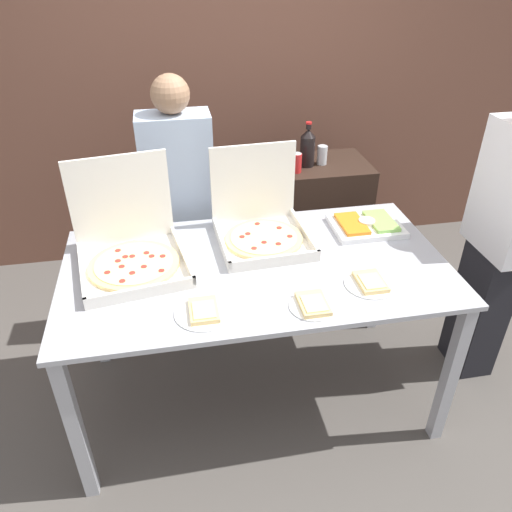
{
  "coord_description": "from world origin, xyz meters",
  "views": [
    {
      "loc": [
        -0.37,
        -1.96,
        2.22
      ],
      "look_at": [
        0.0,
        0.0,
        0.94
      ],
      "focal_mm": 35.0,
      "sensor_mm": 36.0,
      "label": 1
    }
  ],
  "objects": [
    {
      "name": "buffet_table",
      "position": [
        0.0,
        0.0,
        0.78
      ],
      "size": [
        1.84,
        1.0,
        0.89
      ],
      "color": "#A8AAB2",
      "rests_on": "ground_plane"
    },
    {
      "name": "ground_plane",
      "position": [
        0.0,
        0.0,
        0.0
      ],
      "size": [
        16.0,
        16.0,
        0.0
      ],
      "primitive_type": "plane",
      "color": "#514C47"
    },
    {
      "name": "person_guest_plaid",
      "position": [
        -0.32,
        0.7,
        0.85
      ],
      "size": [
        0.4,
        0.22,
        1.63
      ],
      "rotation": [
        0.0,
        0.0,
        3.14
      ],
      "color": "black",
      "rests_on": "ground_plane"
    },
    {
      "name": "paper_plate_front_center",
      "position": [
        0.48,
        -0.25,
        0.9
      ],
      "size": [
        0.24,
        0.24,
        0.03
      ],
      "color": "white",
      "rests_on": "buffet_table"
    },
    {
      "name": "pizza_box_far_left",
      "position": [
        0.07,
        0.24,
        0.97
      ],
      "size": [
        0.47,
        0.49,
        0.45
      ],
      "rotation": [
        0.0,
        0.0,
        0.05
      ],
      "color": "silver",
      "rests_on": "buffet_table"
    },
    {
      "name": "paper_plate_front_left",
      "position": [
        0.18,
        -0.36,
        0.9
      ],
      "size": [
        0.21,
        0.21,
        0.03
      ],
      "color": "white",
      "rests_on": "buffet_table"
    },
    {
      "name": "veggie_tray",
      "position": [
        0.65,
        0.24,
        0.91
      ],
      "size": [
        0.37,
        0.29,
        0.05
      ],
      "color": "white",
      "rests_on": "buffet_table"
    },
    {
      "name": "brick_wall_behind",
      "position": [
        0.0,
        1.7,
        1.4
      ],
      "size": [
        10.0,
        0.06,
        2.8
      ],
      "color": "brown",
      "rests_on": "ground_plane"
    },
    {
      "name": "pizza_box_far_right",
      "position": [
        -0.58,
        0.12,
        0.97
      ],
      "size": [
        0.56,
        0.57,
        0.48
      ],
      "rotation": [
        0.0,
        0.0,
        0.16
      ],
      "color": "silver",
      "rests_on": "buffet_table"
    },
    {
      "name": "soda_can_silver",
      "position": [
        0.63,
        1.0,
        1.02
      ],
      "size": [
        0.07,
        0.07,
        0.12
      ],
      "color": "silver",
      "rests_on": "sideboard_podium"
    },
    {
      "name": "soda_can_colored",
      "position": [
        0.43,
        0.9,
        1.02
      ],
      "size": [
        0.07,
        0.07,
        0.12
      ],
      "color": "red",
      "rests_on": "sideboard_podium"
    },
    {
      "name": "paper_plate_front_right",
      "position": [
        -0.28,
        -0.32,
        0.9
      ],
      "size": [
        0.25,
        0.25,
        0.03
      ],
      "color": "white",
      "rests_on": "buffet_table"
    },
    {
      "name": "person_guest_cap",
      "position": [
        1.31,
        0.02,
        0.89
      ],
      "size": [
        0.22,
        0.4,
        1.7
      ],
      "rotation": [
        0.0,
        0.0,
        1.57
      ],
      "color": "black",
      "rests_on": "ground_plane"
    },
    {
      "name": "sideboard_podium",
      "position": [
        0.62,
        1.01,
        0.48
      ],
      "size": [
        0.65,
        0.46,
        0.96
      ],
      "color": "black",
      "rests_on": "ground_plane"
    },
    {
      "name": "soda_bottle",
      "position": [
        0.52,
        0.99,
        1.08
      ],
      "size": [
        0.09,
        0.09,
        0.29
      ],
      "color": "black",
      "rests_on": "sideboard_podium"
    }
  ]
}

